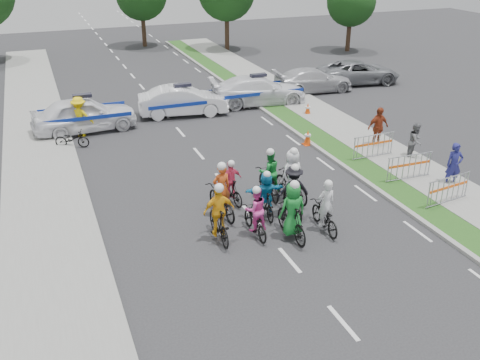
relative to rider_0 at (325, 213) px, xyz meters
name	(u,v)px	position (x,y,z in m)	size (l,w,h in m)	color
ground	(290,260)	(-1.83, -1.22, -0.60)	(90.00, 90.00, 0.00)	#28282B
curb_right	(348,170)	(3.27, 3.78, -0.54)	(0.20, 60.00, 0.12)	gray
grass_strip	(363,167)	(3.97, 3.78, -0.55)	(1.20, 60.00, 0.11)	#1B4A17
sidewalk_right	(400,161)	(5.77, 3.78, -0.54)	(2.40, 60.00, 0.13)	gray
sidewalk_left	(48,220)	(-8.33, 3.78, -0.54)	(3.00, 60.00, 0.13)	gray
rider_0	(325,213)	(0.00, 0.00, 0.00)	(0.72, 1.82, 1.82)	black
rider_1	(292,216)	(-1.22, -0.07, 0.18)	(0.86, 1.94, 2.03)	black
rider_2	(255,216)	(-2.21, 0.53, 0.05)	(0.73, 1.72, 1.75)	black
rider_3	(219,218)	(-3.37, 0.67, 0.15)	(1.00, 1.89, 1.98)	black
rider_4	(293,195)	(-0.53, 1.26, 0.15)	(1.15, 1.97, 1.94)	black
rider_5	(266,197)	(-1.41, 1.53, 0.13)	(1.39, 1.65, 1.71)	black
rider_6	(221,198)	(-2.77, 2.13, 0.06)	(0.87, 2.02, 2.01)	black
rider_7	(292,180)	(-0.05, 2.32, 0.19)	(0.94, 2.02, 2.05)	black
rider_8	(269,179)	(-0.68, 2.89, 0.10)	(0.82, 1.90, 1.91)	black
rider_9	(231,186)	(-2.15, 2.91, 0.05)	(0.89, 1.64, 1.67)	black
police_car_0	(84,114)	(-6.06, 12.63, 0.24)	(1.98, 4.93, 1.68)	white
police_car_1	(183,101)	(-0.94, 13.33, 0.16)	(1.62, 4.64, 1.53)	white
police_car_2	(258,90)	(3.51, 13.69, 0.18)	(2.20, 5.42, 1.57)	white
civilian_sedan	(313,80)	(7.63, 14.90, 0.10)	(1.98, 4.87, 1.41)	#BCBDC2
civilian_suv	(358,72)	(11.27, 15.60, 0.12)	(2.40, 5.21, 1.45)	slate
spectator_0	(454,165)	(6.21, 1.20, 0.25)	(0.62, 0.41, 1.70)	navy
spectator_1	(416,141)	(6.57, 3.92, 0.19)	(0.77, 0.60, 1.58)	#5D5E63
spectator_2	(378,127)	(5.88, 5.66, 0.32)	(1.08, 0.45, 1.85)	maroon
marshal_hiviz	(80,117)	(-6.33, 11.97, 0.35)	(1.23, 0.71, 1.91)	yellow
barrier_0	(448,191)	(4.87, -0.08, -0.04)	(2.00, 0.50, 1.12)	#A5A8AD
barrier_1	(409,168)	(4.87, 2.09, -0.04)	(2.00, 0.50, 1.12)	#A5A8AD
barrier_2	(373,147)	(4.87, 4.48, -0.04)	(2.00, 0.50, 1.12)	#A5A8AD
cone_0	(308,137)	(3.13, 7.04, -0.26)	(0.40, 0.40, 0.70)	#F24C0C
cone_1	(308,109)	(5.13, 10.82, -0.26)	(0.40, 0.40, 0.70)	#F24C0C
parked_bike	(72,139)	(-6.88, 10.58, -0.20)	(0.53, 1.53, 0.81)	black
tree_2	(351,2)	(16.17, 24.78, 3.23)	(3.85, 3.85, 5.77)	#382619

